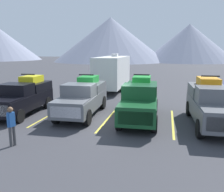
% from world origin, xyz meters
% --- Properties ---
extents(ground_plane, '(240.00, 240.00, 0.00)m').
position_xyz_m(ground_plane, '(0.00, 0.00, 0.00)').
color(ground_plane, '#38383D').
extents(pickup_truck_a, '(2.26, 5.33, 2.54)m').
position_xyz_m(pickup_truck_a, '(-5.75, 0.48, 1.14)').
color(pickup_truck_a, black).
rests_on(pickup_truck_a, ground).
extents(pickup_truck_b, '(2.31, 5.71, 2.53)m').
position_xyz_m(pickup_truck_b, '(-1.81, 1.07, 1.17)').
color(pickup_truck_b, '#595B60').
rests_on(pickup_truck_b, ground).
extents(pickup_truck_c, '(2.29, 5.90, 2.64)m').
position_xyz_m(pickup_truck_c, '(1.89, 0.84, 1.22)').
color(pickup_truck_c, '#144723').
rests_on(pickup_truck_c, ground).
extents(pickup_truck_d, '(2.34, 5.87, 2.68)m').
position_xyz_m(pickup_truck_d, '(5.87, 0.65, 1.24)').
color(pickup_truck_d, '#595B60').
rests_on(pickup_truck_d, ground).
extents(lot_stripe_a, '(0.12, 5.50, 0.01)m').
position_xyz_m(lot_stripe_a, '(-7.68, 0.54, 0.00)').
color(lot_stripe_a, gold).
rests_on(lot_stripe_a, ground).
extents(lot_stripe_b, '(0.12, 5.50, 0.01)m').
position_xyz_m(lot_stripe_b, '(-3.84, 0.54, 0.00)').
color(lot_stripe_b, gold).
rests_on(lot_stripe_b, ground).
extents(lot_stripe_c, '(0.12, 5.50, 0.01)m').
position_xyz_m(lot_stripe_c, '(0.00, 0.54, 0.00)').
color(lot_stripe_c, gold).
rests_on(lot_stripe_c, ground).
extents(lot_stripe_d, '(0.12, 5.50, 0.01)m').
position_xyz_m(lot_stripe_d, '(3.84, 0.54, 0.00)').
color(lot_stripe_d, gold).
rests_on(lot_stripe_d, ground).
extents(camper_trailer_a, '(2.58, 8.93, 3.73)m').
position_xyz_m(camper_trailer_a, '(-2.04, 10.62, 1.97)').
color(camper_trailer_a, white).
rests_on(camper_trailer_a, ground).
extents(person_a, '(0.28, 0.37, 1.76)m').
position_xyz_m(person_a, '(-3.05, -4.48, 1.01)').
color(person_a, '#3F3F42').
rests_on(person_a, ground).
extents(mountain_ridge, '(144.39, 40.21, 15.31)m').
position_xyz_m(mountain_ridge, '(-15.36, 72.50, 6.98)').
color(mountain_ridge, gray).
rests_on(mountain_ridge, ground).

